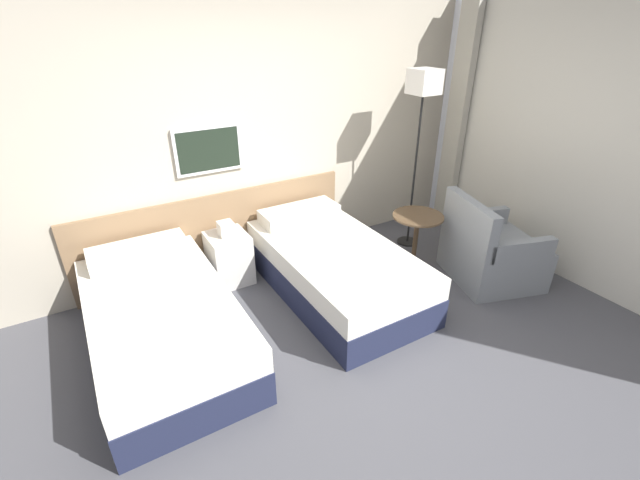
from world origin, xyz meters
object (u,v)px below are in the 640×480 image
object	(u,v)px
floor_lamp	(423,96)
bed_near_door	(163,322)
bed_near_window	(335,267)
side_table	(416,231)
nightstand	(229,257)
armchair	(490,254)

from	to	relation	value
floor_lamp	bed_near_door	bearing A→B (deg)	-172.13
bed_near_door	bed_near_window	bearing A→B (deg)	0.00
bed_near_window	side_table	bearing A→B (deg)	-4.36
floor_lamp	nightstand	bearing A→B (deg)	172.00
bed_near_window	floor_lamp	bearing A→B (deg)	17.27
bed_near_door	side_table	world-z (taller)	bed_near_door
bed_near_door	nightstand	distance (m)	1.07
floor_lamp	bed_near_window	bearing A→B (deg)	-162.73
floor_lamp	side_table	bearing A→B (deg)	-125.84
bed_near_door	side_table	distance (m)	2.57
bed_near_window	nightstand	xyz separation A→B (m)	(-0.81, 0.70, 0.01)
side_table	bed_near_window	bearing A→B (deg)	175.64
bed_near_window	side_table	size ratio (longest dim) A/B	3.10
side_table	armchair	size ratio (longest dim) A/B	0.61
floor_lamp	side_table	distance (m)	1.37
bed_near_door	nightstand	bearing A→B (deg)	40.81
bed_near_window	side_table	world-z (taller)	bed_near_window
bed_near_door	nightstand	size ratio (longest dim) A/B	2.93
bed_near_door	floor_lamp	distance (m)	3.26
bed_near_window	side_table	distance (m)	0.97
bed_near_door	armchair	world-z (taller)	armchair
armchair	bed_near_door	bearing A→B (deg)	96.43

